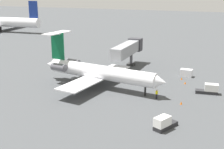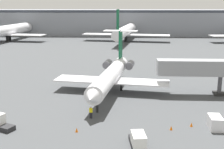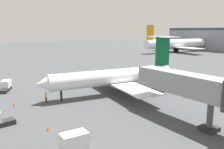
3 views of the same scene
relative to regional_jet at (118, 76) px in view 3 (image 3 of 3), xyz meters
name	(u,v)px [view 3 (image 3 of 3)]	position (x,y,z in m)	size (l,w,h in m)	color
ground_plane	(122,92)	(-0.23, 1.08, -3.25)	(400.00, 400.00, 0.10)	#424447
regional_jet	(118,76)	(0.00, 0.00, 0.00)	(20.70, 27.19, 10.10)	white
jet_bridge	(195,87)	(16.52, -0.91, 1.49)	(15.27, 3.22, 6.39)	gray
ground_crew_marshaller	(46,97)	(-2.22, -12.54, -2.34)	(0.45, 0.35, 1.69)	black
baggage_tug_lead	(6,86)	(-13.65, -16.33, -2.36)	(4.21, 2.98, 1.90)	#262628
cargo_container_uld	(74,141)	(13.77, -15.34, -2.37)	(1.62, 2.63, 1.65)	silver
traffic_cone_near	(14,104)	(-3.45, -17.09, -2.93)	(0.36, 0.36, 0.55)	orange
traffic_cone_mid	(67,135)	(10.98, -14.81, -2.93)	(0.36, 0.36, 0.55)	orange
traffic_cone_far	(48,128)	(8.23, -15.97, -2.93)	(0.36, 0.36, 0.55)	orange
parked_airliner_west_end	(176,44)	(-47.06, 71.55, 1.28)	(32.26, 38.08, 13.77)	white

